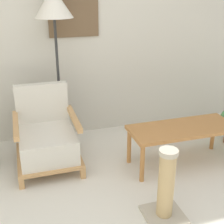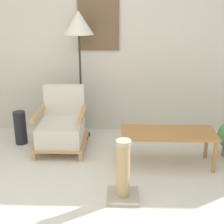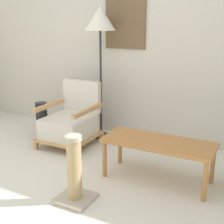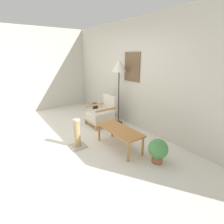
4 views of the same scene
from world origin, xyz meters
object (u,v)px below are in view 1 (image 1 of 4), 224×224
(armchair, at_px, (47,138))
(coffee_table, at_px, (182,131))
(scratching_post, at_px, (166,190))
(floor_lamp, at_px, (54,9))

(armchair, relative_size, coffee_table, 0.73)
(scratching_post, bearing_deg, armchair, 126.07)
(floor_lamp, distance_m, scratching_post, 2.05)
(coffee_table, xyz_separation_m, scratching_post, (-0.52, -0.69, -0.12))
(armchair, height_order, scratching_post, armchair)
(scratching_post, bearing_deg, floor_lamp, 111.16)
(armchair, xyz_separation_m, coffee_table, (1.31, -0.40, 0.07))
(floor_lamp, relative_size, coffee_table, 1.59)
(floor_lamp, xyz_separation_m, scratching_post, (0.58, -1.51, -1.26))
(floor_lamp, bearing_deg, coffee_table, -36.57)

